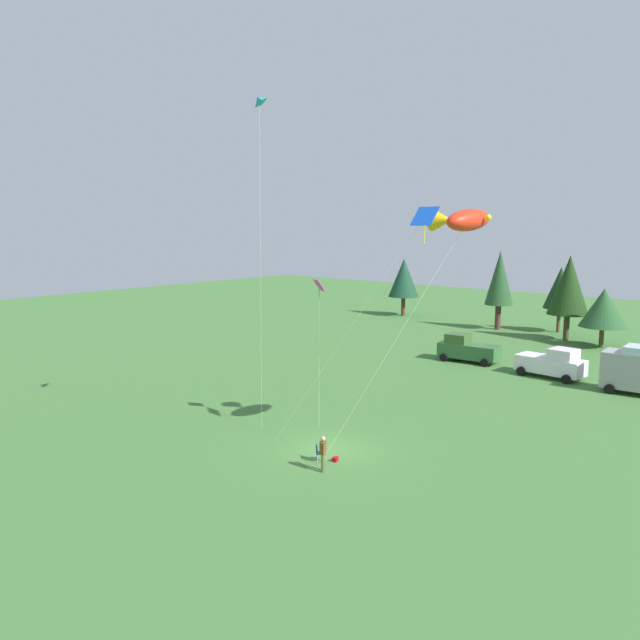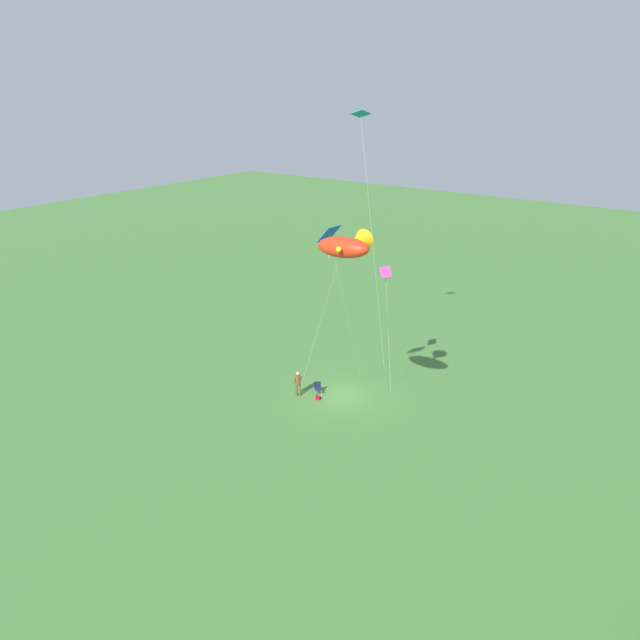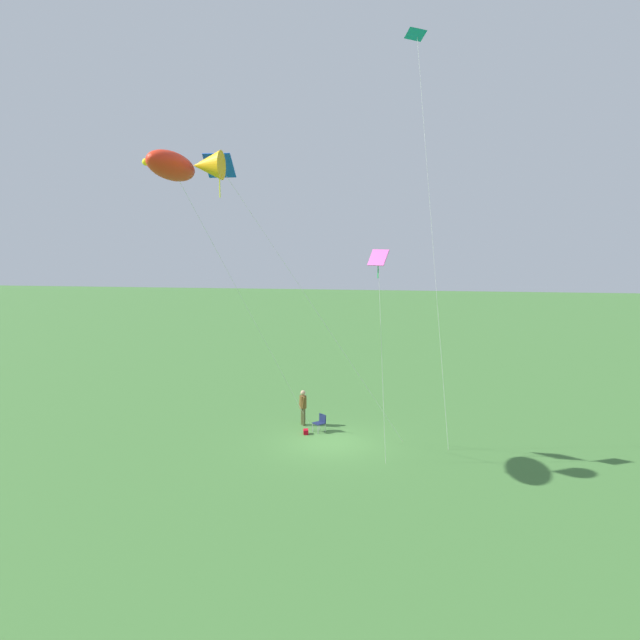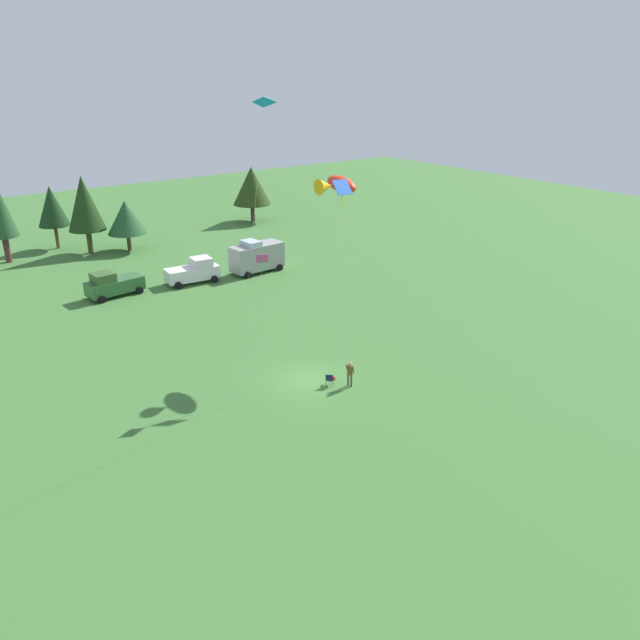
{
  "view_description": "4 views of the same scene",
  "coord_description": "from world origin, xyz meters",
  "px_view_note": "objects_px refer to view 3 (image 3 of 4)",
  "views": [
    {
      "loc": [
        19.89,
        -23.78,
        11.61
      ],
      "look_at": [
        0.81,
        -1.6,
        7.09
      ],
      "focal_mm": 35.0,
      "sensor_mm": 36.0,
      "label": 1
    },
    {
      "loc": [
        30.53,
        20.38,
        19.4
      ],
      "look_at": [
        0.19,
        -1.67,
        5.07
      ],
      "focal_mm": 35.0,
      "sensor_mm": 36.0,
      "label": 2
    },
    {
      "loc": [
        -3.42,
        26.7,
        9.17
      ],
      "look_at": [
        0.54,
        -0.36,
        5.48
      ],
      "focal_mm": 35.0,
      "sensor_mm": 36.0,
      "label": 3
    },
    {
      "loc": [
        -21.4,
        -30.05,
        19.24
      ],
      "look_at": [
        0.24,
        -1.07,
        4.56
      ],
      "focal_mm": 35.0,
      "sensor_mm": 36.0,
      "label": 4
    }
  ],
  "objects_px": {
    "kite_diamond_rainbow": "(378,265)",
    "kite_delta_teal": "(419,36)",
    "folding_chair": "(320,421)",
    "kite_diamond_blue": "(224,174)",
    "backpack_on_grass": "(306,432)",
    "kite_large_fish": "(180,166)",
    "person_kite_flyer": "(303,405)"
  },
  "relations": [
    {
      "from": "person_kite_flyer",
      "to": "backpack_on_grass",
      "type": "bearing_deg",
      "value": 72.13
    },
    {
      "from": "folding_chair",
      "to": "kite_diamond_blue",
      "type": "height_order",
      "value": "kite_diamond_blue"
    },
    {
      "from": "backpack_on_grass",
      "to": "kite_diamond_rainbow",
      "type": "xyz_separation_m",
      "value": [
        -3.43,
        2.75,
        7.92
      ]
    },
    {
      "from": "folding_chair",
      "to": "kite_delta_teal",
      "type": "xyz_separation_m",
      "value": [
        -4.24,
        0.19,
        17.08
      ]
    },
    {
      "from": "backpack_on_grass",
      "to": "kite_large_fish",
      "type": "distance_m",
      "value": 13.2
    },
    {
      "from": "kite_diamond_rainbow",
      "to": "kite_delta_teal",
      "type": "height_order",
      "value": "kite_delta_teal"
    },
    {
      "from": "folding_chair",
      "to": "kite_delta_teal",
      "type": "bearing_deg",
      "value": 131.34
    },
    {
      "from": "kite_diamond_rainbow",
      "to": "kite_delta_teal",
      "type": "relative_size",
      "value": 0.48
    },
    {
      "from": "person_kite_flyer",
      "to": "kite_delta_teal",
      "type": "relative_size",
      "value": 0.1
    },
    {
      "from": "person_kite_flyer",
      "to": "folding_chair",
      "type": "bearing_deg",
      "value": 105.59
    },
    {
      "from": "person_kite_flyer",
      "to": "kite_diamond_rainbow",
      "type": "xyz_separation_m",
      "value": [
        -3.8,
        4.12,
        7.01
      ]
    },
    {
      "from": "folding_chair",
      "to": "kite_large_fish",
      "type": "xyz_separation_m",
      "value": [
        4.59,
        5.18,
        11.31
      ]
    },
    {
      "from": "kite_diamond_blue",
      "to": "folding_chair",
      "type": "bearing_deg",
      "value": -135.68
    },
    {
      "from": "backpack_on_grass",
      "to": "kite_large_fish",
      "type": "bearing_deg",
      "value": 49.75
    },
    {
      "from": "backpack_on_grass",
      "to": "kite_large_fish",
      "type": "height_order",
      "value": "kite_large_fish"
    },
    {
      "from": "person_kite_flyer",
      "to": "kite_diamond_rainbow",
      "type": "bearing_deg",
      "value": 99.66
    },
    {
      "from": "person_kite_flyer",
      "to": "backpack_on_grass",
      "type": "height_order",
      "value": "person_kite_flyer"
    },
    {
      "from": "person_kite_flyer",
      "to": "folding_chair",
      "type": "relative_size",
      "value": 2.12
    },
    {
      "from": "folding_chair",
      "to": "kite_diamond_blue",
      "type": "distance_m",
      "value": 12.17
    },
    {
      "from": "kite_delta_teal",
      "to": "kite_large_fish",
      "type": "bearing_deg",
      "value": 29.47
    },
    {
      "from": "kite_diamond_blue",
      "to": "kite_diamond_rainbow",
      "type": "bearing_deg",
      "value": -179.01
    },
    {
      "from": "backpack_on_grass",
      "to": "kite_diamond_blue",
      "type": "height_order",
      "value": "kite_diamond_blue"
    },
    {
      "from": "backpack_on_grass",
      "to": "kite_large_fish",
      "type": "relative_size",
      "value": 0.03
    },
    {
      "from": "person_kite_flyer",
      "to": "kite_diamond_rainbow",
      "type": "relative_size",
      "value": 0.2
    },
    {
      "from": "backpack_on_grass",
      "to": "kite_delta_teal",
      "type": "relative_size",
      "value": 0.02
    },
    {
      "from": "person_kite_flyer",
      "to": "folding_chair",
      "type": "xyz_separation_m",
      "value": [
        -0.99,
        0.87,
        -0.53
      ]
    },
    {
      "from": "person_kite_flyer",
      "to": "folding_chair",
      "type": "height_order",
      "value": "person_kite_flyer"
    },
    {
      "from": "backpack_on_grass",
      "to": "person_kite_flyer",
      "type": "bearing_deg",
      "value": -74.85
    },
    {
      "from": "kite_diamond_rainbow",
      "to": "kite_delta_teal",
      "type": "distance_m",
      "value": 10.11
    },
    {
      "from": "backpack_on_grass",
      "to": "folding_chair",
      "type": "bearing_deg",
      "value": -141.54
    },
    {
      "from": "folding_chair",
      "to": "kite_diamond_blue",
      "type": "xyz_separation_m",
      "value": [
        3.43,
        3.35,
        11.18
      ]
    },
    {
      "from": "kite_large_fish",
      "to": "kite_diamond_blue",
      "type": "bearing_deg",
      "value": -122.31
    }
  ]
}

